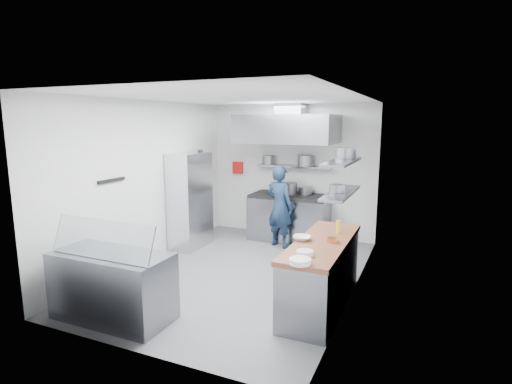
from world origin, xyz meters
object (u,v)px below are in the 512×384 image
at_px(gas_range, 289,219).
at_px(display_case, 113,286).
at_px(wire_rack, 190,200).
at_px(chef, 280,207).

bearing_deg(gas_range, display_case, -102.56).
relative_size(gas_range, display_case, 1.07).
bearing_deg(wire_rack, gas_range, 36.41).
distance_m(wire_rack, display_case, 3.03).
relative_size(gas_range, chef, 0.99).
distance_m(gas_range, chef, 0.62).
distance_m(chef, wire_rack, 1.76).
relative_size(wire_rack, display_case, 1.23).
relative_size(gas_range, wire_rack, 0.86).
distance_m(gas_range, wire_rack, 2.08).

